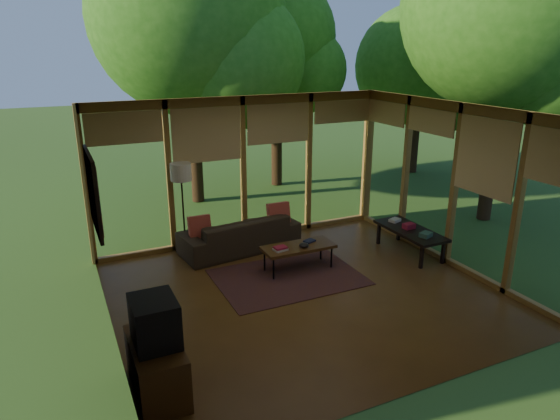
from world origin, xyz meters
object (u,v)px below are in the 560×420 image
side_console (410,232)px  media_cabinet (157,367)px  sofa (240,234)px  television (155,322)px  coffee_table (298,248)px  floor_lamp (181,177)px

side_console → media_cabinet: bearing=-158.8°
sofa → television: television is taller
television → coffee_table: bearing=37.6°
floor_lamp → side_console: 4.12m
sofa → coffee_table: 1.34m
sofa → coffee_table: size_ratio=1.78×
side_console → floor_lamp: bearing=155.0°
sofa → side_console: size_ratio=1.53×
sofa → coffee_table: bearing=108.4°
coffee_table → side_console: side_console is taller
sofa → coffee_table: (0.58, -1.20, 0.08)m
television → floor_lamp: (1.22, 3.58, 0.56)m
sofa → media_cabinet: size_ratio=2.14×
media_cabinet → television: 0.55m
coffee_table → television: bearing=-142.4°
side_console → coffee_table: bearing=173.9°
media_cabinet → side_console: 5.22m
television → coffee_table: television is taller
media_cabinet → side_console: bearing=21.2°
sofa → coffee_table: sofa is taller
sofa → side_console: (2.68, -1.43, 0.10)m
television → media_cabinet: bearing=180.0°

